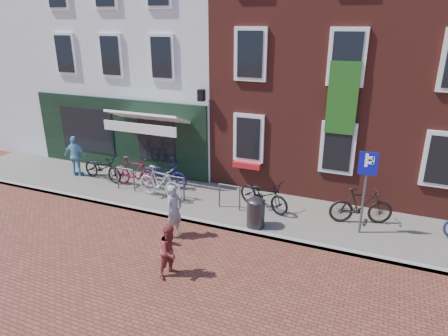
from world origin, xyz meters
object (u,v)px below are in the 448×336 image
at_px(woman, 174,211).
at_px(boy, 171,251).
at_px(bicycle_2, 163,173).
at_px(bicycle_5, 361,206).
at_px(bicycle_1, 134,172).
at_px(bicycle_4, 264,194).
at_px(litter_bin, 256,211).
at_px(parking_sign, 366,178).
at_px(bicycle_3, 160,183).
at_px(bicycle_0, 103,168).
at_px(cafe_person, 76,156).

xyz_separation_m(woman, boy, (0.84, -1.67, -0.11)).
bearing_deg(bicycle_2, bicycle_5, -91.65).
bearing_deg(bicycle_1, bicycle_4, -88.03).
distance_m(bicycle_4, bicycle_5, 2.96).
bearing_deg(litter_bin, parking_sign, 15.46).
xyz_separation_m(woman, bicycle_2, (-2.07, 2.86, -0.18)).
bearing_deg(parking_sign, bicycle_5, 95.03).
height_order(parking_sign, woman, parking_sign).
height_order(boy, bicycle_3, boy).
xyz_separation_m(litter_bin, bicycle_0, (-6.51, 1.24, 0.00)).
bearing_deg(bicycle_5, bicycle_4, 75.34).
relative_size(bicycle_1, bicycle_4, 0.97).
height_order(litter_bin, cafe_person, cafe_person).
height_order(boy, bicycle_0, boy).
bearing_deg(bicycle_4, cafe_person, 111.16).
bearing_deg(boy, bicycle_5, -20.95).
distance_m(bicycle_0, bicycle_4, 6.37).
distance_m(litter_bin, woman, 2.37).
relative_size(litter_bin, bicycle_4, 0.51).
distance_m(bicycle_0, bicycle_1, 1.47).
distance_m(parking_sign, bicycle_4, 3.25).
relative_size(litter_bin, bicycle_3, 0.52).
bearing_deg(bicycle_0, litter_bin, -91.48).
distance_m(bicycle_3, bicycle_5, 6.50).
distance_m(parking_sign, cafe_person, 10.67).
relative_size(cafe_person, bicycle_3, 0.86).
relative_size(bicycle_3, bicycle_4, 0.97).
relative_size(parking_sign, woman, 1.55).
bearing_deg(cafe_person, boy, 135.07).
xyz_separation_m(cafe_person, bicycle_1, (2.71, -0.06, -0.24)).
relative_size(litter_bin, bicycle_1, 0.52).
bearing_deg(bicycle_5, bicycle_3, 78.25).
distance_m(parking_sign, bicycle_2, 7.08).
relative_size(woman, cafe_person, 0.98).
relative_size(boy, bicycle_0, 0.71).
relative_size(bicycle_0, bicycle_5, 1.03).
bearing_deg(bicycle_1, bicycle_2, -65.77).
relative_size(parking_sign, bicycle_5, 1.31).
relative_size(parking_sign, bicycle_2, 1.27).
bearing_deg(bicycle_3, bicycle_2, 34.01).
relative_size(bicycle_0, bicycle_1, 1.03).
relative_size(parking_sign, bicycle_1, 1.31).
relative_size(woman, bicycle_5, 0.84).
bearing_deg(bicycle_1, litter_bin, -101.73).
bearing_deg(bicycle_2, bicycle_0, 98.23).
bearing_deg(bicycle_3, woman, -130.08).
xyz_separation_m(boy, bicycle_2, (-2.91, 4.53, -0.07)).
xyz_separation_m(bicycle_0, bicycle_4, (6.37, -0.01, 0.00)).
xyz_separation_m(bicycle_1, bicycle_5, (7.86, 0.22, 0.00)).
bearing_deg(boy, bicycle_1, 64.81).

